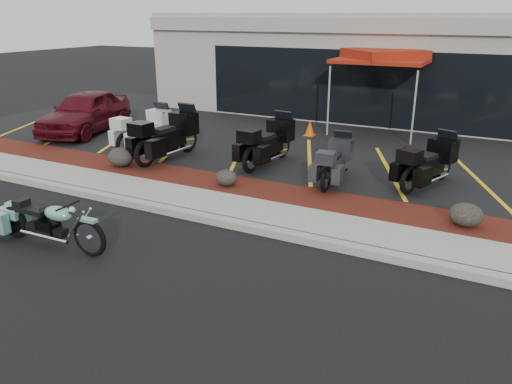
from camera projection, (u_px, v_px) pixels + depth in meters
The scene contains 18 objects.
ground at pixel (198, 242), 9.20m from camera, with size 90.00×90.00×0.00m, color black.
curb at pixel (223, 221), 9.93m from camera, with size 24.00×0.25×0.15m, color gray.
sidewalk at pixel (240, 210), 10.52m from camera, with size 24.00×1.20×0.15m, color gray.
mulch_bed at pixel (265, 193), 11.52m from camera, with size 24.00×1.20×0.16m, color #3C170D.
upper_lot at pixel (339, 142), 16.05m from camera, with size 26.00×9.60×0.15m, color black.
dealership_building at pixel (389, 64), 20.65m from camera, with size 18.00×8.16×4.00m.
boulder_left at pixel (121, 157), 13.16m from camera, with size 0.71×0.59×0.50m, color black.
boulder_mid at pixel (226, 178), 11.70m from camera, with size 0.53×0.44×0.38m, color black.
boulder_right at pixel (466, 215), 9.45m from camera, with size 0.63×0.53×0.45m, color black.
hero_cruiser at pixel (89, 232), 8.51m from camera, with size 2.61×0.66×0.92m, color #69A495, non-canonical shape.
touring_white at pixel (162, 123), 15.36m from camera, with size 2.23×0.85×1.30m, color silver, non-canonical shape.
touring_black_front at pixel (187, 128), 14.37m from camera, with size 2.47×0.94×1.44m, color black, non-canonical shape.
touring_black_mid at pixel (283, 135), 13.82m from camera, with size 2.29×0.88×1.33m, color black, non-canonical shape.
touring_grey at pixel (342, 153), 12.39m from camera, with size 1.95×0.75×1.14m, color #29282D, non-canonical shape.
touring_black_rear at pixel (445, 155), 12.00m from camera, with size 2.13×0.81×1.24m, color black, non-canonical shape.
parked_car at pixel (85, 112), 16.87m from camera, with size 1.65×4.11×1.40m, color #4C0A13.
traffic_cone at pixel (310, 128), 16.53m from camera, with size 0.34×0.34×0.50m, color #D55307.
popup_canopy at pixel (384, 57), 16.43m from camera, with size 3.59×3.59×2.73m.
Camera 1 is at (4.76, -6.94, 3.98)m, focal length 35.00 mm.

